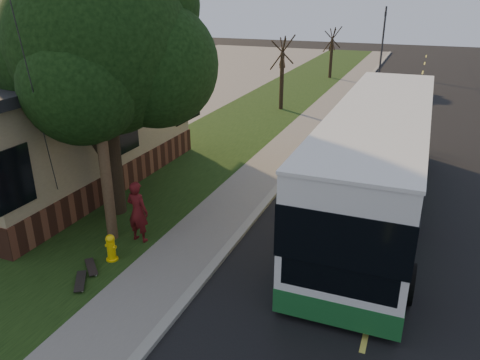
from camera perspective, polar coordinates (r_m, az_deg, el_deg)
name	(u,v)px	position (r m, az deg, el deg)	size (l,w,h in m)	color
ground	(201,283)	(11.75, -4.73, -12.39)	(120.00, 120.00, 0.00)	black
road	(402,170)	(19.77, 19.09, 1.19)	(8.00, 80.00, 0.01)	black
curb	(304,156)	(20.24, 7.82, 2.87)	(0.25, 80.00, 0.12)	gray
sidewalk	(282,154)	(20.49, 5.10, 3.17)	(2.00, 80.00, 0.08)	slate
grass_verge	(209,145)	(21.69, -3.80, 4.27)	(5.00, 80.00, 0.07)	black
building_lot	(40,124)	(27.38, -23.20, 6.26)	(15.00, 80.00, 0.04)	slate
fire_hydrant	(111,248)	(12.74, -15.45, -7.94)	(0.32, 0.32, 0.74)	yellow
utility_pole	(94,77)	(12.52, -17.34, 11.88)	(2.86, 3.21, 9.07)	#473321
leafy_tree	(104,47)	(14.27, -16.22, 15.32)	(6.30, 6.00, 7.80)	black
bare_tree_near	(282,74)	(28.14, 5.13, 12.77)	(1.38, 1.21, 4.31)	black
bare_tree_far	(331,53)	(39.61, 11.08, 14.91)	(1.38, 1.21, 4.03)	black
traffic_signal	(383,36)	(42.95, 17.06, 16.47)	(0.18, 0.22, 5.50)	#2D2D30
transit_bus	(378,157)	(15.16, 16.43, 2.67)	(2.94, 12.74, 3.44)	silver
skateboarder	(138,212)	(13.28, -12.37, -3.78)	(0.65, 0.43, 1.79)	#511012
skateboard_main	(80,281)	(12.16, -18.89, -11.61)	(0.69, 0.87, 0.08)	black
skateboard_spare	(91,267)	(12.64, -17.68, -10.07)	(0.77, 0.75, 0.08)	black
dumpster	(127,135)	(21.54, -13.64, 5.38)	(1.76, 1.57, 1.29)	black
distant_car	(402,85)	(34.26, 19.13, 10.89)	(1.69, 4.20, 1.43)	black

